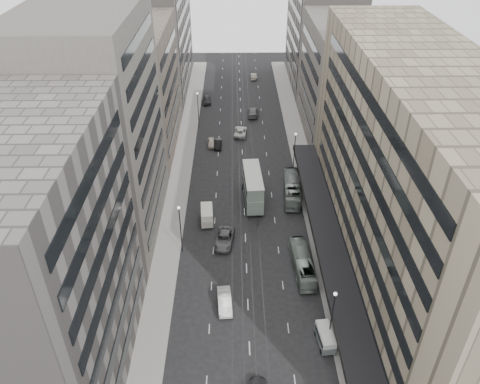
{
  "coord_description": "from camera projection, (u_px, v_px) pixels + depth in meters",
  "views": [
    {
      "loc": [
        -1.66,
        -42.42,
        47.28
      ],
      "look_at": [
        -0.8,
        19.14,
        5.95
      ],
      "focal_mm": 35.0,
      "sensor_mm": 36.0,
      "label": 1
    }
  ],
  "objects": [
    {
      "name": "ground",
      "position": [
        248.0,
        310.0,
        61.58
      ],
      "size": [
        220.0,
        220.0,
        0.0
      ],
      "primitive_type": "plane",
      "color": "black",
      "rests_on": "ground"
    },
    {
      "name": "building_right_far",
      "position": [
        322.0,
        32.0,
        122.1
      ],
      "size": [
        15.0,
        32.0,
        28.0
      ],
      "primitive_type": "cube",
      "color": "slate",
      "rests_on": "ground"
    },
    {
      "name": "sedan_1",
      "position": [
        225.0,
        301.0,
        61.81
      ],
      "size": [
        2.17,
        5.18,
        1.66
      ],
      "primitive_type": "imported",
      "rotation": [
        0.0,
        0.0,
        0.08
      ],
      "color": "silver",
      "rests_on": "ground"
    },
    {
      "name": "building_left_c",
      "position": [
        134.0,
        90.0,
        92.56
      ],
      "size": [
        15.0,
        28.0,
        25.0
      ],
      "primitive_type": "cube",
      "color": "#675C50",
      "rests_on": "ground"
    },
    {
      "name": "building_left_b",
      "position": [
        97.0,
        130.0,
        67.63
      ],
      "size": [
        15.0,
        26.0,
        34.0
      ],
      "primitive_type": "cube",
      "color": "#524D47",
      "rests_on": "ground"
    },
    {
      "name": "sedan_9",
      "position": [
        254.0,
        76.0,
        132.48
      ],
      "size": [
        1.72,
        4.54,
        1.48
      ],
      "primitive_type": "imported",
      "rotation": [
        0.0,
        0.0,
        3.11
      ],
      "color": "#ABA08E",
      "rests_on": "ground"
    },
    {
      "name": "lamp_left_near",
      "position": [
        180.0,
        224.0,
        68.53
      ],
      "size": [
        0.44,
        0.44,
        8.32
      ],
      "color": "#262628",
      "rests_on": "ground"
    },
    {
      "name": "sedan_6",
      "position": [
        240.0,
        132.0,
        103.35
      ],
      "size": [
        3.11,
        5.93,
        1.59
      ],
      "primitive_type": "imported",
      "rotation": [
        0.0,
        0.0,
        3.06
      ],
      "color": "silver",
      "rests_on": "ground"
    },
    {
      "name": "building_right_mid",
      "position": [
        344.0,
        80.0,
        98.31
      ],
      "size": [
        15.0,
        28.0,
        24.0
      ],
      "primitive_type": "cube",
      "color": "#524D47",
      "rests_on": "ground"
    },
    {
      "name": "double_decker",
      "position": [
        253.0,
        187.0,
        80.81
      ],
      "size": [
        3.62,
        10.37,
        5.59
      ],
      "rotation": [
        0.0,
        0.0,
        0.05
      ],
      "color": "gray",
      "rests_on": "ground"
    },
    {
      "name": "panel_van",
      "position": [
        207.0,
        215.0,
        76.58
      ],
      "size": [
        2.35,
        4.39,
        2.69
      ],
      "rotation": [
        0.0,
        0.0,
        0.07
      ],
      "color": "#B5B0A3",
      "rests_on": "ground"
    },
    {
      "name": "bus_near",
      "position": [
        302.0,
        263.0,
        67.07
      ],
      "size": [
        2.95,
        10.14,
        2.79
      ],
      "primitive_type": "imported",
      "rotation": [
        0.0,
        0.0,
        3.2
      ],
      "color": "gray",
      "rests_on": "ground"
    },
    {
      "name": "sedan_5",
      "position": [
        218.0,
        144.0,
        98.72
      ],
      "size": [
        1.59,
        4.36,
        1.43
      ],
      "primitive_type": "imported",
      "rotation": [
        0.0,
        0.0,
        -0.02
      ],
      "color": "black",
      "rests_on": "ground"
    },
    {
      "name": "lamp_right_far",
      "position": [
        295.0,
        148.0,
        87.85
      ],
      "size": [
        0.44,
        0.44,
        8.32
      ],
      "color": "#262628",
      "rests_on": "ground"
    },
    {
      "name": "sedan_2",
      "position": [
        224.0,
        239.0,
        72.5
      ],
      "size": [
        3.48,
        6.24,
        1.65
      ],
      "primitive_type": "imported",
      "rotation": [
        0.0,
        0.0,
        -0.13
      ],
      "color": "#545456",
      "rests_on": "ground"
    },
    {
      "name": "sedan_8",
      "position": [
        207.0,
        100.0,
        118.06
      ],
      "size": [
        2.32,
        5.11,
        1.7
      ],
      "primitive_type": "imported",
      "rotation": [
        0.0,
        0.0,
        0.06
      ],
      "color": "#27272A",
      "rests_on": "ground"
    },
    {
      "name": "lamp_left_far",
      "position": [
        198.0,
        106.0,
        104.23
      ],
      "size": [
        0.44,
        0.44,
        8.32
      ],
      "color": "#262628",
      "rests_on": "ground"
    },
    {
      "name": "lamp_right_near",
      "position": [
        333.0,
        312.0,
        54.64
      ],
      "size": [
        0.44,
        0.44,
        8.32
      ],
      "color": "#262628",
      "rests_on": "ground"
    },
    {
      "name": "bus_far",
      "position": [
        292.0,
        189.0,
        82.91
      ],
      "size": [
        3.42,
        11.33,
        3.11
      ],
      "primitive_type": "imported",
      "rotation": [
        0.0,
        0.0,
        3.07
      ],
      "color": "gray",
      "rests_on": "ground"
    },
    {
      "name": "building_left_a",
      "position": [
        35.0,
        270.0,
        46.33
      ],
      "size": [
        15.0,
        28.0,
        30.0
      ],
      "primitive_type": "cube",
      "color": "slate",
      "rests_on": "ground"
    },
    {
      "name": "building_left_d",
      "position": [
        156.0,
        36.0,
        119.12
      ],
      "size": [
        15.0,
        38.0,
        28.0
      ],
      "primitive_type": "cube",
      "color": "slate",
      "rests_on": "ground"
    },
    {
      "name": "vw_microbus",
      "position": [
        325.0,
        337.0,
        56.54
      ],
      "size": [
        2.17,
        4.11,
        2.13
      ],
      "rotation": [
        0.0,
        0.0,
        0.11
      ],
      "color": "#515659",
      "rests_on": "ground"
    },
    {
      "name": "department_store",
      "position": [
        414.0,
        181.0,
        60.14
      ],
      "size": [
        19.2,
        60.0,
        30.0
      ],
      "color": "gray",
      "rests_on": "ground"
    },
    {
      "name": "sedan_4",
      "position": [
        211.0,
        143.0,
        99.16
      ],
      "size": [
        2.02,
        4.28,
        1.41
      ],
      "primitive_type": "imported",
      "rotation": [
        0.0,
        0.0,
        0.09
      ],
      "color": "#C1B0A0",
      "rests_on": "ground"
    },
    {
      "name": "sidewalk_right",
      "position": [
        303.0,
        165.0,
        92.81
      ],
      "size": [
        4.0,
        125.0,
        0.15
      ],
      "primitive_type": "cube",
      "color": "gray",
      "rests_on": "ground"
    },
    {
      "name": "sidewalk_left",
      "position": [
        182.0,
        165.0,
        92.53
      ],
      "size": [
        4.0,
        125.0,
        0.15
      ],
      "primitive_type": "cube",
      "color": "gray",
      "rests_on": "ground"
    },
    {
      "name": "sedan_7",
      "position": [
        253.0,
        112.0,
        111.81
      ],
      "size": [
        2.78,
        6.07,
        1.72
      ],
      "primitive_type": "imported",
      "rotation": [
        0.0,
        0.0,
        3.08
      ],
      "color": "#59595C",
      "rests_on": "ground"
    }
  ]
}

